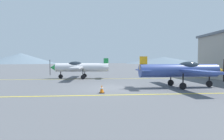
{
  "coord_description": "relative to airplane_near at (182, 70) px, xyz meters",
  "views": [
    {
      "loc": [
        -1.28,
        -14.53,
        2.2
      ],
      "look_at": [
        0.58,
        6.0,
        1.2
      ],
      "focal_mm": 28.43,
      "sensor_mm": 36.0,
      "label": 1
    }
  ],
  "objects": [
    {
      "name": "airplane_mid",
      "position": [
        -9.26,
        8.76,
        0.0
      ],
      "size": [
        7.56,
        8.71,
        2.61
      ],
      "color": "silver",
      "rests_on": "ground_plane"
    },
    {
      "name": "airplane_near",
      "position": [
        0.0,
        0.0,
        0.0
      ],
      "size": [
        7.54,
        8.69,
        2.61
      ],
      "color": "#33478C",
      "rests_on": "ground_plane"
    },
    {
      "name": "apron_line_near",
      "position": [
        -5.93,
        -2.85,
        -1.47
      ],
      "size": [
        80.0,
        0.16,
        0.01
      ],
      "primitive_type": "cube",
      "color": "yellow",
      "rests_on": "ground_plane"
    },
    {
      "name": "hill_centerleft",
      "position": [
        60.47,
        159.33,
        1.85
      ],
      "size": [
        76.03,
        76.03,
        6.63
      ],
      "primitive_type": "cone",
      "color": "slate",
      "rests_on": "ground_plane"
    },
    {
      "name": "apron_line_far",
      "position": [
        -5.93,
        7.99,
        -1.47
      ],
      "size": [
        80.0,
        0.16,
        0.01
      ],
      "primitive_type": "cube",
      "color": "yellow",
      "rests_on": "ground_plane"
    },
    {
      "name": "ground_plane",
      "position": [
        -5.93,
        0.26,
        -1.47
      ],
      "size": [
        400.0,
        400.0,
        0.0
      ],
      "primitive_type": "plane",
      "color": "#54565B"
    },
    {
      "name": "traffic_cone_front",
      "position": [
        -6.82,
        -2.01,
        -1.18
      ],
      "size": [
        0.36,
        0.36,
        0.59
      ],
      "color": "black",
      "rests_on": "ground_plane"
    },
    {
      "name": "hill_left",
      "position": [
        -77.76,
        159.61,
        3.54
      ],
      "size": [
        65.32,
        65.32,
        10.01
      ],
      "primitive_type": "cone",
      "color": "slate",
      "rests_on": "ground_plane"
    }
  ]
}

